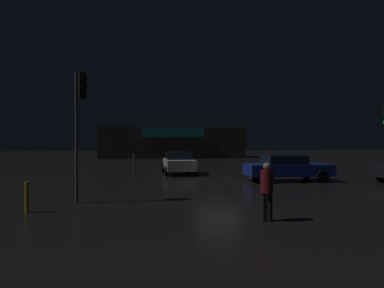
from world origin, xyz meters
The scene contains 8 objects.
ground_plane centered at (0.00, 0.00, 0.00)m, with size 120.00×120.00×0.00m, color black.
store_building centered at (-0.35, 26.53, 2.05)m, with size 19.24×6.46×4.09m.
traffic_signal_main centered at (-6.32, -5.42, 3.54)m, with size 0.43×0.41×4.58m.
car_far centered at (3.63, -0.76, 0.75)m, with size 4.63×2.18×1.43m.
car_crossing centered at (-1.80, 4.05, 0.75)m, with size 2.11×3.96×1.47m.
pedestrian centered at (-0.79, -8.87, 0.92)m, with size 0.41×0.41×1.59m.
bollard_kerb_a centered at (-7.59, -6.83, 0.47)m, with size 0.12×0.12×0.93m, color gold.
bollard_kerb_b centered at (-4.92, 8.26, 0.59)m, with size 0.13×0.13×1.17m, color #595B60.
Camera 1 is at (-4.04, -16.94, 2.14)m, focal length 29.35 mm.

